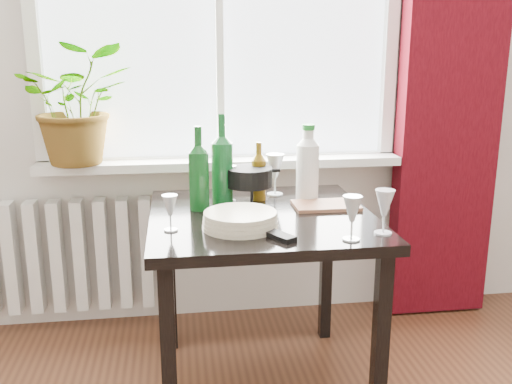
{
  "coord_description": "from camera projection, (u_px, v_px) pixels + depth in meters",
  "views": [
    {
      "loc": [
        -0.22,
        -0.53,
        1.36
      ],
      "look_at": [
        0.08,
        1.55,
        0.83
      ],
      "focal_mm": 40.0,
      "sensor_mm": 36.0,
      "label": 1
    }
  ],
  "objects": [
    {
      "name": "windowsill",
      "position": [
        222.0,
        163.0,
        2.73
      ],
      "size": [
        1.72,
        0.2,
        0.04
      ],
      "color": "silver",
      "rests_on": "ground"
    },
    {
      "name": "curtain",
      "position": [
        453.0,
        61.0,
        2.74
      ],
      "size": [
        0.5,
        0.12,
        2.56
      ],
      "color": "#36040B",
      "rests_on": "ground"
    },
    {
      "name": "radiator",
      "position": [
        69.0,
        255.0,
        2.77
      ],
      "size": [
        0.8,
        0.1,
        0.55
      ],
      "color": "silver",
      "rests_on": "ground"
    },
    {
      "name": "table",
      "position": [
        261.0,
        236.0,
        2.21
      ],
      "size": [
        0.85,
        0.85,
        0.74
      ],
      "color": "black",
      "rests_on": "ground"
    },
    {
      "name": "potted_plant",
      "position": [
        78.0,
        104.0,
        2.54
      ],
      "size": [
        0.53,
        0.47,
        0.54
      ],
      "primitive_type": "imported",
      "rotation": [
        0.0,
        0.0,
        0.11
      ],
      "color": "#29761F",
      "rests_on": "windowsill"
    },
    {
      "name": "wine_bottle_left",
      "position": [
        199.0,
        168.0,
        2.21
      ],
      "size": [
        0.08,
        0.08,
        0.34
      ],
      "primitive_type": null,
      "rotation": [
        0.0,
        0.0,
        0.01
      ],
      "color": "#0C4014",
      "rests_on": "table"
    },
    {
      "name": "wine_bottle_right",
      "position": [
        222.0,
        158.0,
        2.29
      ],
      "size": [
        0.1,
        0.1,
        0.37
      ],
      "primitive_type": null,
      "rotation": [
        0.0,
        0.0,
        0.21
      ],
      "color": "#0D481C",
      "rests_on": "table"
    },
    {
      "name": "bottle_amber",
      "position": [
        259.0,
        171.0,
        2.36
      ],
      "size": [
        0.08,
        0.08,
        0.25
      ],
      "primitive_type": null,
      "rotation": [
        0.0,
        0.0,
        0.4
      ],
      "color": "#66470B",
      "rests_on": "table"
    },
    {
      "name": "cleaning_bottle",
      "position": [
        308.0,
        161.0,
        2.35
      ],
      "size": [
        0.12,
        0.12,
        0.33
      ],
      "primitive_type": null,
      "rotation": [
        0.0,
        0.0,
        -0.41
      ],
      "color": "silver",
      "rests_on": "table"
    },
    {
      "name": "wineglass_front_right",
      "position": [
        352.0,
        218.0,
        1.87
      ],
      "size": [
        0.07,
        0.07,
        0.15
      ],
      "primitive_type": null,
      "rotation": [
        0.0,
        0.0,
        0.14
      ],
      "color": "#B5BFC3",
      "rests_on": "table"
    },
    {
      "name": "wineglass_far_right",
      "position": [
        384.0,
        211.0,
        1.94
      ],
      "size": [
        0.07,
        0.07,
        0.16
      ],
      "primitive_type": null,
      "rotation": [
        0.0,
        0.0,
        0.06
      ],
      "color": "silver",
      "rests_on": "table"
    },
    {
      "name": "wineglass_back_center",
      "position": [
        275.0,
        174.0,
        2.45
      ],
      "size": [
        0.1,
        0.1,
        0.18
      ],
      "primitive_type": null,
      "rotation": [
        0.0,
        0.0,
        -0.4
      ],
      "color": "silver",
      "rests_on": "table"
    },
    {
      "name": "wineglass_back_left",
      "position": [
        229.0,
        183.0,
        2.34
      ],
      "size": [
        0.08,
        0.08,
        0.16
      ],
      "primitive_type": null,
      "rotation": [
        0.0,
        0.0,
        0.25
      ],
      "color": "#B7BFC5",
      "rests_on": "table"
    },
    {
      "name": "wineglass_front_left",
      "position": [
        170.0,
        213.0,
        1.97
      ],
      "size": [
        0.07,
        0.07,
        0.13
      ],
      "primitive_type": null,
      "rotation": [
        0.0,
        0.0,
        -0.24
      ],
      "color": "silver",
      "rests_on": "table"
    },
    {
      "name": "plate_stack",
      "position": [
        240.0,
        220.0,
        2.01
      ],
      "size": [
        0.3,
        0.3,
        0.06
      ],
      "primitive_type": "cylinder",
      "rotation": [
        0.0,
        0.0,
        0.11
      ],
      "color": "beige",
      "rests_on": "table"
    },
    {
      "name": "fondue_pot",
      "position": [
        249.0,
        185.0,
        2.33
      ],
      "size": [
        0.26,
        0.24,
        0.15
      ],
      "primitive_type": null,
      "rotation": [
        0.0,
        0.0,
        -0.28
      ],
      "color": "black",
      "rests_on": "table"
    },
    {
      "name": "tv_remote",
      "position": [
        275.0,
        234.0,
        1.92
      ],
      "size": [
        0.13,
        0.17,
        0.02
      ],
      "primitive_type": "cube",
      "rotation": [
        0.0,
        0.0,
        0.55
      ],
      "color": "black",
      "rests_on": "table"
    },
    {
      "name": "cutting_board",
      "position": [
        326.0,
        205.0,
        2.28
      ],
      "size": [
        0.26,
        0.17,
        0.01
      ],
      "primitive_type": "cube",
      "rotation": [
        0.0,
        0.0,
        -0.01
      ],
      "color": "#905B41",
      "rests_on": "table"
    }
  ]
}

